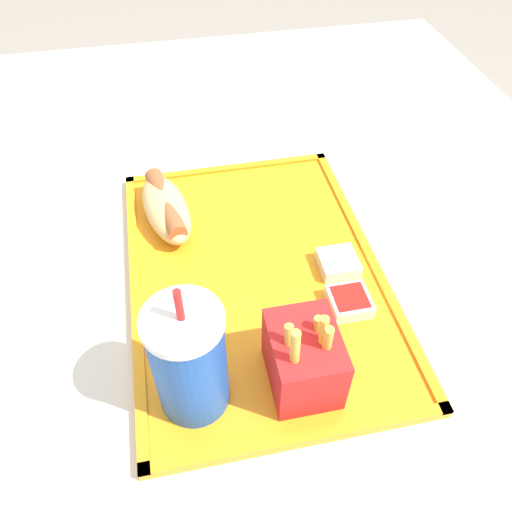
# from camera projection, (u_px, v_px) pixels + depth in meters

# --- Properties ---
(ground_plane) EXTENTS (8.00, 8.00, 0.00)m
(ground_plane) POSITION_uv_depth(u_px,v_px,m) (253.00, 468.00, 1.22)
(ground_plane) COLOR gray
(dining_table) EXTENTS (1.37, 1.12, 0.76)m
(dining_table) POSITION_uv_depth(u_px,v_px,m) (252.00, 392.00, 0.94)
(dining_table) COLOR beige
(dining_table) RESTS_ON ground_plane
(food_tray) EXTENTS (0.45, 0.31, 0.01)m
(food_tray) POSITION_uv_depth(u_px,v_px,m) (256.00, 275.00, 0.63)
(food_tray) COLOR orange
(food_tray) RESTS_ON dining_table
(soda_cup) EXTENTS (0.07, 0.07, 0.17)m
(soda_cup) POSITION_uv_depth(u_px,v_px,m) (189.00, 361.00, 0.46)
(soda_cup) COLOR #194CA5
(soda_cup) RESTS_ON food_tray
(hot_dog_far) EXTENTS (0.15, 0.08, 0.05)m
(hot_dog_far) POSITION_uv_depth(u_px,v_px,m) (166.00, 208.00, 0.68)
(hot_dog_far) COLOR #DBB270
(hot_dog_far) RESTS_ON food_tray
(fries_carton) EXTENTS (0.08, 0.07, 0.12)m
(fries_carton) POSITION_uv_depth(u_px,v_px,m) (304.00, 358.00, 0.50)
(fries_carton) COLOR red
(fries_carton) RESTS_ON food_tray
(sauce_cup_mayo) EXTENTS (0.05, 0.05, 0.02)m
(sauce_cup_mayo) POSITION_uv_depth(u_px,v_px,m) (338.00, 262.00, 0.63)
(sauce_cup_mayo) COLOR silver
(sauce_cup_mayo) RESTS_ON food_tray
(sauce_cup_ketchup) EXTENTS (0.05, 0.05, 0.02)m
(sauce_cup_ketchup) POSITION_uv_depth(u_px,v_px,m) (349.00, 301.00, 0.58)
(sauce_cup_ketchup) COLOR silver
(sauce_cup_ketchup) RESTS_ON food_tray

